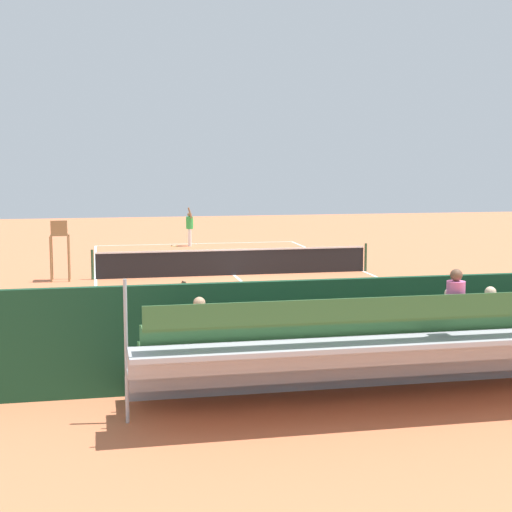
{
  "coord_description": "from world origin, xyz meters",
  "views": [
    {
      "loc": [
        4.91,
        27.71,
        4.22
      ],
      "look_at": [
        0.0,
        4.0,
        1.2
      ],
      "focal_mm": 54.18,
      "sensor_mm": 36.0,
      "label": 1
    }
  ],
  "objects_px": {
    "courtside_bench": "(449,339)",
    "equipment_bag": "(383,362)",
    "tennis_player": "(190,225)",
    "tennis_ball_near": "(192,252)",
    "tennis_net": "(234,262)",
    "tennis_racket": "(174,246)",
    "line_judge": "(181,330)",
    "bleacher_stand": "(392,349)",
    "umpire_chair": "(60,244)"
  },
  "relations": [
    {
      "from": "line_judge",
      "to": "courtside_bench",
      "type": "bearing_deg",
      "value": -179.25
    },
    {
      "from": "tennis_player",
      "to": "tennis_ball_near",
      "type": "relative_size",
      "value": 29.18
    },
    {
      "from": "umpire_chair",
      "to": "tennis_player",
      "type": "relative_size",
      "value": 1.11
    },
    {
      "from": "courtside_bench",
      "to": "tennis_ball_near",
      "type": "distance_m",
      "value": 20.62
    },
    {
      "from": "courtside_bench",
      "to": "equipment_bag",
      "type": "bearing_deg",
      "value": 4.94
    },
    {
      "from": "equipment_bag",
      "to": "umpire_chair",
      "type": "bearing_deg",
      "value": -62.67
    },
    {
      "from": "bleacher_stand",
      "to": "courtside_bench",
      "type": "relative_size",
      "value": 5.03
    },
    {
      "from": "tennis_net",
      "to": "tennis_racket",
      "type": "height_order",
      "value": "tennis_net"
    },
    {
      "from": "tennis_player",
      "to": "tennis_ball_near",
      "type": "xyz_separation_m",
      "value": [
        0.23,
        2.86,
        -0.98
      ]
    },
    {
      "from": "tennis_player",
      "to": "tennis_racket",
      "type": "height_order",
      "value": "tennis_player"
    },
    {
      "from": "equipment_bag",
      "to": "line_judge",
      "type": "distance_m",
      "value": 4.15
    },
    {
      "from": "equipment_bag",
      "to": "tennis_ball_near",
      "type": "height_order",
      "value": "equipment_bag"
    },
    {
      "from": "tennis_net",
      "to": "tennis_racket",
      "type": "xyz_separation_m",
      "value": [
        1.2,
        -10.0,
        -0.49
      ]
    },
    {
      "from": "tennis_net",
      "to": "line_judge",
      "type": "distance_m",
      "value": 13.78
    },
    {
      "from": "equipment_bag",
      "to": "tennis_player",
      "type": "relative_size",
      "value": 0.47
    },
    {
      "from": "bleacher_stand",
      "to": "line_judge",
      "type": "xyz_separation_m",
      "value": [
        3.46,
        -1.99,
        0.07
      ]
    },
    {
      "from": "tennis_racket",
      "to": "tennis_ball_near",
      "type": "relative_size",
      "value": 8.88
    },
    {
      "from": "tennis_net",
      "to": "bleacher_stand",
      "type": "xyz_separation_m",
      "value": [
        -0.06,
        15.34,
        0.45
      ]
    },
    {
      "from": "equipment_bag",
      "to": "line_judge",
      "type": "relative_size",
      "value": 0.47
    },
    {
      "from": "bleacher_stand",
      "to": "tennis_ball_near",
      "type": "relative_size",
      "value": 137.27
    },
    {
      "from": "courtside_bench",
      "to": "tennis_ball_near",
      "type": "height_order",
      "value": "courtside_bench"
    },
    {
      "from": "bleacher_stand",
      "to": "courtside_bench",
      "type": "height_order",
      "value": "bleacher_stand"
    },
    {
      "from": "courtside_bench",
      "to": "line_judge",
      "type": "bearing_deg",
      "value": 0.75
    },
    {
      "from": "tennis_net",
      "to": "courtside_bench",
      "type": "relative_size",
      "value": 5.72
    },
    {
      "from": "courtside_bench",
      "to": "tennis_racket",
      "type": "relative_size",
      "value": 3.07
    },
    {
      "from": "courtside_bench",
      "to": "equipment_bag",
      "type": "relative_size",
      "value": 2.0
    },
    {
      "from": "tennis_racket",
      "to": "umpire_chair",
      "type": "bearing_deg",
      "value": 63.71
    },
    {
      "from": "umpire_chair",
      "to": "tennis_player",
      "type": "bearing_deg",
      "value": -119.66
    },
    {
      "from": "tennis_player",
      "to": "tennis_ball_near",
      "type": "height_order",
      "value": "tennis_player"
    },
    {
      "from": "umpire_chair",
      "to": "tennis_net",
      "type": "bearing_deg",
      "value": -178.93
    },
    {
      "from": "equipment_bag",
      "to": "line_judge",
      "type": "xyz_separation_m",
      "value": [
        4.06,
        -0.06,
        0.84
      ]
    },
    {
      "from": "tennis_racket",
      "to": "line_judge",
      "type": "relative_size",
      "value": 0.3
    },
    {
      "from": "tennis_racket",
      "to": "courtside_bench",
      "type": "bearing_deg",
      "value": 98.2
    },
    {
      "from": "line_judge",
      "to": "tennis_net",
      "type": "bearing_deg",
      "value": -104.28
    },
    {
      "from": "tennis_ball_near",
      "to": "line_judge",
      "type": "bearing_deg",
      "value": 82.41
    },
    {
      "from": "bleacher_stand",
      "to": "tennis_racket",
      "type": "distance_m",
      "value": 25.39
    },
    {
      "from": "tennis_player",
      "to": "tennis_ball_near",
      "type": "bearing_deg",
      "value": 85.41
    },
    {
      "from": "tennis_player",
      "to": "line_judge",
      "type": "relative_size",
      "value": 1.0
    },
    {
      "from": "bleacher_stand",
      "to": "equipment_bag",
      "type": "relative_size",
      "value": 10.07
    },
    {
      "from": "bleacher_stand",
      "to": "umpire_chair",
      "type": "relative_size",
      "value": 4.23
    },
    {
      "from": "bleacher_stand",
      "to": "tennis_ball_near",
      "type": "distance_m",
      "value": 22.52
    },
    {
      "from": "umpire_chair",
      "to": "tennis_racket",
      "type": "height_order",
      "value": "umpire_chair"
    },
    {
      "from": "bleacher_stand",
      "to": "courtside_bench",
      "type": "bearing_deg",
      "value": -135.26
    },
    {
      "from": "tennis_racket",
      "to": "line_judge",
      "type": "distance_m",
      "value": 23.47
    },
    {
      "from": "tennis_ball_near",
      "to": "line_judge",
      "type": "height_order",
      "value": "line_judge"
    },
    {
      "from": "tennis_net",
      "to": "bleacher_stand",
      "type": "bearing_deg",
      "value": 90.24
    },
    {
      "from": "equipment_bag",
      "to": "tennis_player",
      "type": "bearing_deg",
      "value": -87.31
    },
    {
      "from": "tennis_racket",
      "to": "tennis_ball_near",
      "type": "xyz_separation_m",
      "value": [
        -0.54,
        2.85,
        0.02
      ]
    },
    {
      "from": "tennis_net",
      "to": "line_judge",
      "type": "height_order",
      "value": "line_judge"
    },
    {
      "from": "tennis_player",
      "to": "line_judge",
      "type": "xyz_separation_m",
      "value": [
        2.96,
        23.35,
        0.0
      ]
    }
  ]
}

